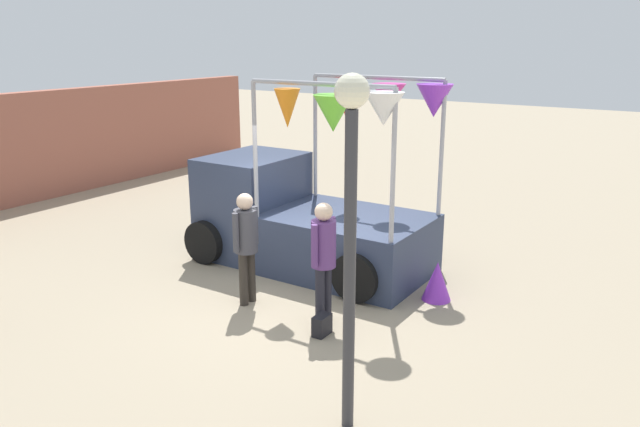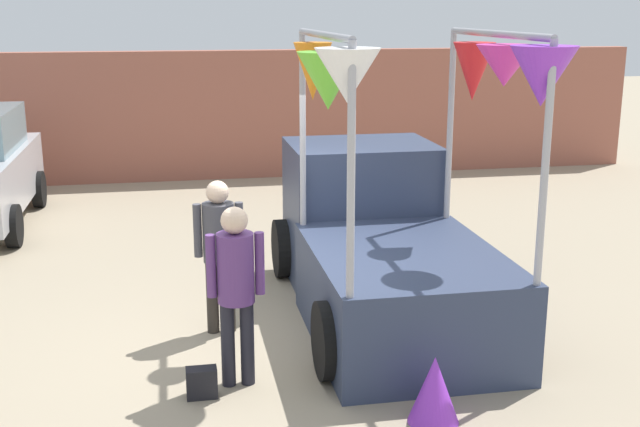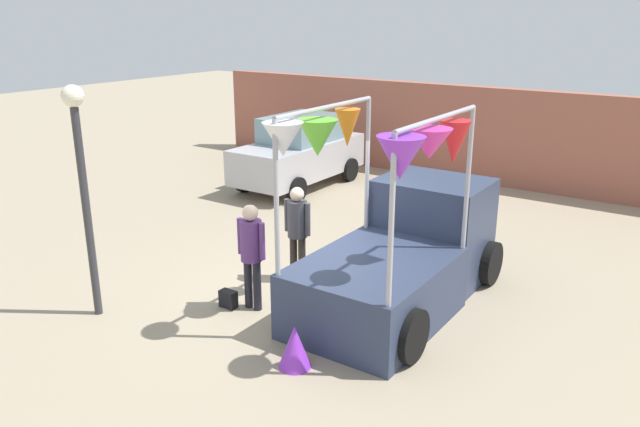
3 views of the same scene
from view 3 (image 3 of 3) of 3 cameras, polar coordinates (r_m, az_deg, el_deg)
name	(u,v)px [view 3 (image 3 of 3)]	position (r m, az deg, el deg)	size (l,w,h in m)	color
ground_plane	(305,294)	(10.53, -1.41, -7.34)	(60.00, 60.00, 0.00)	gray
vendor_truck	(405,246)	(10.10, 7.80, -3.00)	(2.55, 4.19, 3.22)	#2D3851
parked_car	(299,152)	(16.73, -1.90, 5.69)	(1.88, 4.00, 1.88)	#B7B7BC
person_customer	(251,247)	(9.69, -6.29, -3.05)	(0.53, 0.34, 1.72)	black
person_vendor	(297,225)	(10.69, -2.08, -1.04)	(0.53, 0.34, 1.69)	#2D2823
handbag	(228,299)	(10.13, -8.38, -7.74)	(0.28, 0.16, 0.28)	black
street_lamp	(81,168)	(9.71, -20.98, 3.92)	(0.32, 0.32, 3.54)	#333338
brick_boundary_wall	(490,136)	(17.57, 15.26, 6.84)	(18.00, 0.36, 2.60)	#9E5947
folded_kite_bundle_violet	(295,347)	(8.40, -2.34, -12.07)	(0.44, 0.44, 0.60)	purple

